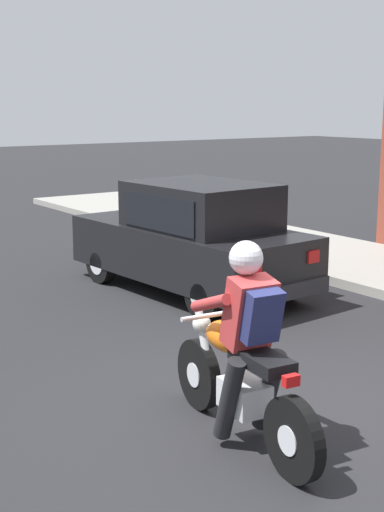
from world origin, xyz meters
name	(u,v)px	position (x,y,z in m)	size (l,w,h in m)	color
ground_plane	(307,416)	(0.00, 0.00, 0.00)	(80.00, 80.00, 0.00)	black
motorcycle_with_rider	(243,360)	(-0.74, -0.02, 0.68)	(0.63, 2.02, 1.62)	black
car_hatchback	(192,239)	(1.60, 3.96, 0.77)	(1.88, 3.88, 1.57)	black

